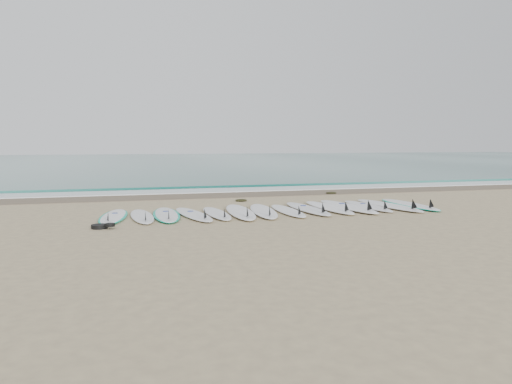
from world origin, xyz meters
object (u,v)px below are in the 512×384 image
object	(u,v)px
surfboard_0	(113,216)
leash_coil	(102,226)
surfboard_13	(410,204)
surfboard_7	(288,211)

from	to	relation	value
surfboard_0	leash_coil	bearing A→B (deg)	-92.21
surfboard_0	surfboard_13	distance (m)	7.60
surfboard_0	surfboard_7	world-z (taller)	same
surfboard_0	surfboard_7	size ratio (longest dim) A/B	1.02
surfboard_13	surfboard_0	bearing A→B (deg)	-179.30
surfboard_0	surfboard_13	bearing A→B (deg)	7.24
surfboard_13	leash_coil	distance (m)	7.93
surfboard_0	surfboard_7	xyz separation A→B (m)	(4.07, -0.25, 0.01)
surfboard_7	surfboard_13	bearing A→B (deg)	6.28
surfboard_0	leash_coil	size ratio (longest dim) A/B	5.28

